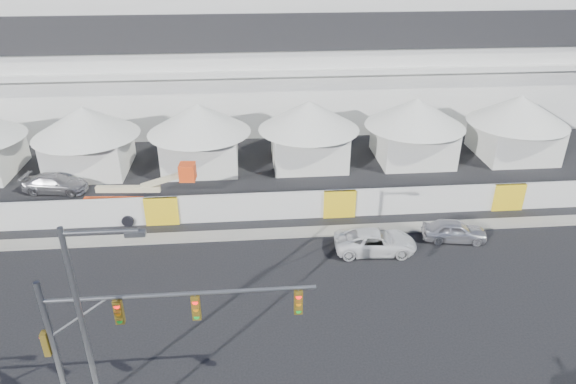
{
  "coord_description": "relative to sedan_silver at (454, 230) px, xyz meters",
  "views": [
    {
      "loc": [
        -0.12,
        -16.07,
        17.65
      ],
      "look_at": [
        2.09,
        10.0,
        4.33
      ],
      "focal_mm": 32.0,
      "sensor_mm": 36.0,
      "label": 1
    }
  ],
  "objects": [
    {
      "name": "far_curb",
      "position": [
        7.21,
        1.64,
        -0.62
      ],
      "size": [
        80.0,
        1.2,
        0.12
      ],
      "primitive_type": "cube",
      "color": "gray",
      "rests_on": "ground"
    },
    {
      "name": "stadium",
      "position": [
        -4.08,
        30.64,
        8.77
      ],
      "size": [
        80.0,
        24.8,
        21.98
      ],
      "color": "silver",
      "rests_on": "ground"
    },
    {
      "name": "tent_row",
      "position": [
        -12.29,
        13.14,
        2.46
      ],
      "size": [
        53.4,
        8.4,
        5.4
      ],
      "color": "silver",
      "rests_on": "ground"
    },
    {
      "name": "hoarding_fence",
      "position": [
        -6.79,
        3.64,
        0.32
      ],
      "size": [
        70.0,
        0.25,
        2.0
      ],
      "primitive_type": "cube",
      "color": "silver",
      "rests_on": "ground"
    },
    {
      "name": "sedan_silver",
      "position": [
        0.0,
        0.0,
        0.0
      ],
      "size": [
        2.24,
        4.22,
        1.37
      ],
      "primitive_type": "imported",
      "rotation": [
        0.0,
        0.0,
        1.41
      ],
      "color": "silver",
      "rests_on": "ground"
    },
    {
      "name": "pickup_curb",
      "position": [
        -5.32,
        -0.86,
        0.01
      ],
      "size": [
        2.56,
        5.12,
        1.39
      ],
      "primitive_type": "imported",
      "rotation": [
        0.0,
        0.0,
        1.52
      ],
      "color": "white",
      "rests_on": "ground"
    },
    {
      "name": "lot_car_c",
      "position": [
        -27.49,
        9.19,
        0.01
      ],
      "size": [
        2.55,
        4.98,
        1.38
      ],
      "primitive_type": "imported",
      "rotation": [
        0.0,
        0.0,
        1.44
      ],
      "color": "#A8A7AC",
      "rests_on": "ground"
    },
    {
      "name": "traffic_mast",
      "position": [
        -18.11,
        -11.86,
        3.26
      ],
      "size": [
        10.13,
        0.65,
        6.67
      ],
      "color": "gray",
      "rests_on": "median_island"
    },
    {
      "name": "streetlight_median",
      "position": [
        -18.44,
        -13.03,
        4.91
      ],
      "size": [
        2.62,
        0.26,
        9.48
      ],
      "color": "slate",
      "rests_on": "median_island"
    },
    {
      "name": "boom_lift",
      "position": [
        -21.57,
        4.64,
        0.41
      ],
      "size": [
        8.08,
        2.12,
        4.08
      ],
      "rotation": [
        0.0,
        0.0,
        -0.08
      ],
      "color": "#F74817",
      "rests_on": "ground"
    }
  ]
}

